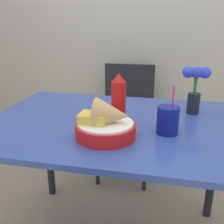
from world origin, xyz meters
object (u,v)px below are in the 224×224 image
at_px(food_basket, 107,123).
at_px(drink_cup, 168,121).
at_px(chair_far_window, 127,110).
at_px(ketchup_bottle, 119,98).
at_px(flower_vase, 195,86).

distance_m(food_basket, drink_cup, 0.25).
relative_size(chair_far_window, food_basket, 3.72).
xyz_separation_m(ketchup_bottle, drink_cup, (0.22, -0.11, -0.05)).
height_order(drink_cup, flower_vase, flower_vase).
bearing_deg(flower_vase, food_basket, -134.12).
relative_size(food_basket, flower_vase, 1.02).
relative_size(chair_far_window, drink_cup, 4.27).
distance_m(food_basket, flower_vase, 0.52).
height_order(food_basket, drink_cup, drink_cup).
xyz_separation_m(chair_far_window, drink_cup, (0.30, -0.91, 0.28)).
height_order(food_basket, ketchup_bottle, ketchup_bottle).
distance_m(drink_cup, flower_vase, 0.32).
height_order(food_basket, flower_vase, flower_vase).
bearing_deg(drink_cup, food_basket, -159.00).
distance_m(chair_far_window, ketchup_bottle, 0.87).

